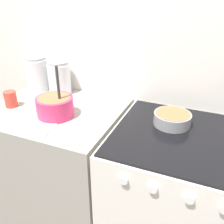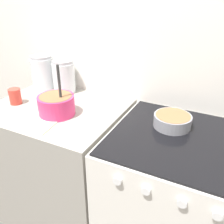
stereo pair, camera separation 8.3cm
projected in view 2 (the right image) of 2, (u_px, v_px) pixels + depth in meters
name	position (u px, v px, depth m)	size (l,w,h in m)	color
wall_back	(140.00, 53.00, 1.56)	(4.62, 0.05, 2.40)	white
countertop_cabinet	(63.00, 163.00, 1.77)	(0.81, 0.67, 0.89)	#9E998E
stove	(174.00, 203.00, 1.46)	(0.75, 0.69, 0.89)	white
mixing_bowl	(56.00, 104.00, 1.46)	(0.21, 0.21, 0.31)	#E0336B
baking_pan	(172.00, 120.00, 1.34)	(0.20, 0.20, 0.07)	gray
storage_jar_left	(43.00, 74.00, 1.83)	(0.16, 0.16, 0.24)	silver
storage_jar_middle	(64.00, 79.00, 1.75)	(0.16, 0.16, 0.23)	silver
tin_can	(15.00, 96.00, 1.60)	(0.08, 0.08, 0.10)	#CC3F33
recipe_page	(37.00, 122.00, 1.40)	(0.25, 0.24, 0.01)	beige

